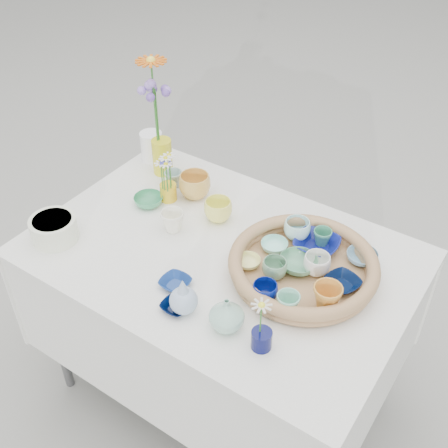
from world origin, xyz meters
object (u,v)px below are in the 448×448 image
Objects in this scene: tall_vase_yellow at (162,156)px; display_table at (221,388)px; wicker_tray at (303,267)px; bud_vase_seafoam at (227,314)px.

display_table is at bearing -30.20° from tall_vase_yellow.
tall_vase_yellow is (-0.74, 0.22, 0.03)m from wicker_tray.
wicker_tray is 3.25× the size of tall_vase_yellow.
tall_vase_yellow is at bearing 163.61° from wicker_tray.
bud_vase_seafoam reaches higher than display_table.
display_table is 0.88m from bud_vase_seafoam.
wicker_tray is 4.43× the size of bud_vase_seafoam.
display_table is 8.64× the size of tall_vase_yellow.
tall_vase_yellow reaches higher than display_table.
wicker_tray is 0.77m from tall_vase_yellow.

